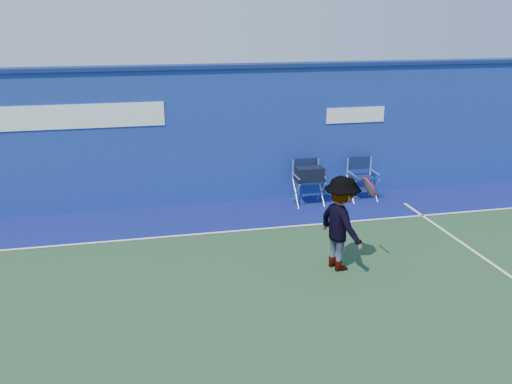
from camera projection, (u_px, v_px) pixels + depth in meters
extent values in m
plane|color=#244526|center=(245.00, 318.00, 7.68)|extent=(80.00, 80.00, 0.00)
cube|color=navy|center=(199.00, 137.00, 12.04)|extent=(24.00, 0.40, 3.00)
cube|color=navy|center=(197.00, 67.00, 11.56)|extent=(24.00, 0.50, 0.08)
cube|color=white|center=(53.00, 117.00, 11.05)|extent=(4.50, 0.02, 0.50)
cube|color=white|center=(356.00, 115.00, 12.45)|extent=(1.40, 0.02, 0.35)
cube|color=navy|center=(207.00, 217.00, 11.48)|extent=(24.00, 1.80, 0.01)
cube|color=white|center=(213.00, 233.00, 10.65)|extent=(24.00, 0.06, 0.01)
cube|color=#111B3F|center=(309.00, 181.00, 12.13)|extent=(0.53, 0.45, 0.03)
cube|color=silver|center=(306.00, 169.00, 12.30)|extent=(0.60, 0.03, 0.44)
cube|color=#111B3F|center=(306.00, 165.00, 12.27)|extent=(0.53, 0.03, 0.31)
cube|color=black|center=(310.00, 174.00, 12.04)|extent=(0.60, 0.35, 0.33)
cube|color=#111B3F|center=(306.00, 163.00, 12.26)|extent=(0.44, 0.07, 0.24)
cube|color=#111B3F|center=(363.00, 178.00, 12.45)|extent=(0.51, 0.43, 0.03)
cube|color=silver|center=(359.00, 166.00, 12.62)|extent=(0.58, 0.03, 0.42)
cube|color=#111B3F|center=(359.00, 163.00, 12.59)|extent=(0.51, 0.03, 0.29)
cylinder|color=silver|center=(338.00, 197.00, 12.43)|extent=(0.07, 0.07, 0.22)
imported|color=#EA4738|center=(341.00, 223.00, 8.96)|extent=(0.84, 1.16, 1.61)
torus|color=#B3172B|center=(369.00, 187.00, 8.74)|extent=(0.22, 0.38, 0.34)
cylinder|color=gray|center=(369.00, 187.00, 8.74)|extent=(0.16, 0.32, 0.28)
cylinder|color=black|center=(350.00, 197.00, 8.74)|extent=(0.32, 0.06, 0.19)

